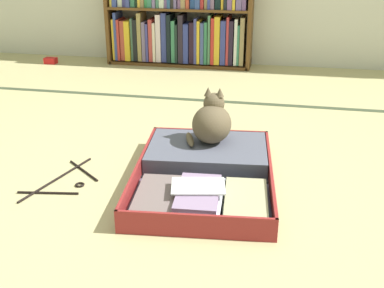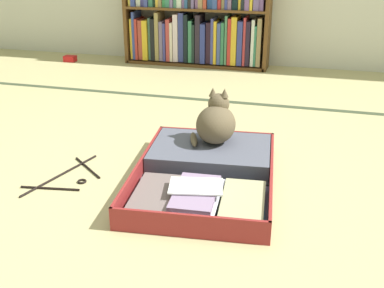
{
  "view_description": "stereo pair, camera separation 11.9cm",
  "coord_description": "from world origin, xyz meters",
  "px_view_note": "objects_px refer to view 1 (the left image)",
  "views": [
    {
      "loc": [
        0.41,
        -1.68,
        0.99
      ],
      "look_at": [
        0.05,
        0.12,
        0.21
      ],
      "focal_mm": 44.93,
      "sensor_mm": 36.0,
      "label": 1
    },
    {
      "loc": [
        0.52,
        -1.65,
        0.99
      ],
      "look_at": [
        0.05,
        0.12,
        0.21
      ],
      "focal_mm": 44.93,
      "sensor_mm": 36.0,
      "label": 2
    }
  ],
  "objects_px": {
    "bookshelf": "(179,12)",
    "open_suitcase": "(205,170)",
    "clothes_hanger": "(64,181)",
    "small_red_pouch": "(51,61)",
    "black_cat": "(212,122)"
  },
  "relations": [
    {
      "from": "open_suitcase",
      "to": "clothes_hanger",
      "type": "xyz_separation_m",
      "value": [
        -0.61,
        -0.15,
        -0.04
      ]
    },
    {
      "from": "black_cat",
      "to": "small_red_pouch",
      "type": "bearing_deg",
      "value": 135.13
    },
    {
      "from": "black_cat",
      "to": "clothes_hanger",
      "type": "height_order",
      "value": "black_cat"
    },
    {
      "from": "black_cat",
      "to": "small_red_pouch",
      "type": "height_order",
      "value": "black_cat"
    },
    {
      "from": "open_suitcase",
      "to": "black_cat",
      "type": "distance_m",
      "value": 0.26
    },
    {
      "from": "bookshelf",
      "to": "black_cat",
      "type": "xyz_separation_m",
      "value": [
        0.57,
        -1.83,
        -0.25
      ]
    },
    {
      "from": "bookshelf",
      "to": "open_suitcase",
      "type": "xyz_separation_m",
      "value": [
        0.58,
        -2.05,
        -0.4
      ]
    },
    {
      "from": "bookshelf",
      "to": "small_red_pouch",
      "type": "height_order",
      "value": "bookshelf"
    },
    {
      "from": "bookshelf",
      "to": "open_suitcase",
      "type": "height_order",
      "value": "bookshelf"
    },
    {
      "from": "black_cat",
      "to": "small_red_pouch",
      "type": "relative_size",
      "value": 2.56
    },
    {
      "from": "open_suitcase",
      "to": "black_cat",
      "type": "bearing_deg",
      "value": 91.93
    },
    {
      "from": "clothes_hanger",
      "to": "small_red_pouch",
      "type": "distance_m",
      "value": 2.29
    },
    {
      "from": "bookshelf",
      "to": "black_cat",
      "type": "height_order",
      "value": "bookshelf"
    },
    {
      "from": "bookshelf",
      "to": "open_suitcase",
      "type": "relative_size",
      "value": 1.36
    },
    {
      "from": "open_suitcase",
      "to": "clothes_hanger",
      "type": "bearing_deg",
      "value": -165.72
    }
  ]
}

